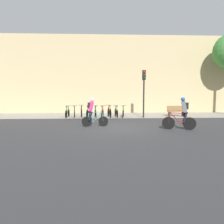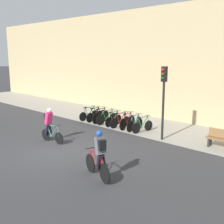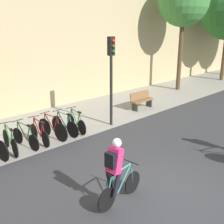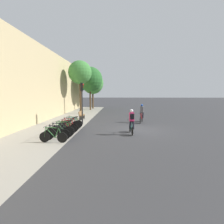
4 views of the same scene
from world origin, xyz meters
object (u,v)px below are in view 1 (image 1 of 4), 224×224
cyclist_pink (92,111)px  bench (176,111)px  parked_bike_2 (81,112)px  parked_bike_8 (123,113)px  parked_bike_4 (95,113)px  traffic_light_pole (144,85)px  parked_bike_1 (74,113)px  parked_bike_5 (102,113)px  cyclist_grey (183,113)px  parked_bike_3 (88,113)px  parked_bike_7 (116,112)px  parked_bike_0 (67,113)px  parked_bike_6 (109,112)px

cyclist_pink → bench: size_ratio=1.21×
parked_bike_2 → parked_bike_8: (3.40, -0.00, -0.03)m
parked_bike_4 → traffic_light_pole: (3.86, -0.42, 2.23)m
parked_bike_1 → bench: bearing=1.9°
parked_bike_4 → parked_bike_5: (0.57, -0.00, -0.00)m
parked_bike_2 → traffic_light_pole: size_ratio=0.46×
cyclist_grey → parked_bike_3: bearing=132.6°
cyclist_grey → parked_bike_3: (-5.52, 6.00, -0.55)m
parked_bike_7 → parked_bike_8: size_ratio=1.03×
cyclist_grey → bench: cyclist_grey is taller
parked_bike_0 → parked_bike_5: parked_bike_0 is taller
cyclist_pink → parked_bike_5: bearing=82.3°
parked_bike_2 → parked_bike_7: bearing=0.0°
parked_bike_8 → parked_bike_4: bearing=-180.0°
parked_bike_2 → traffic_light_pole: traffic_light_pole is taller
parked_bike_8 → traffic_light_pole: (1.60, -0.43, 2.23)m
parked_bike_3 → bench: parked_bike_3 is taller
parked_bike_6 → cyclist_pink: bearing=-104.4°
parked_bike_5 → parked_bike_3: bearing=180.0°
parked_bike_5 → parked_bike_7: (1.13, 0.00, 0.02)m
parked_bike_1 → parked_bike_4: size_ratio=1.02×
parked_bike_3 → parked_bike_5: bearing=-0.0°
parked_bike_2 → parked_bike_5: parked_bike_2 is taller
parked_bike_1 → traffic_light_pole: traffic_light_pole is taller
parked_bike_0 → parked_bike_7: (3.97, 0.00, 0.01)m
parked_bike_0 → parked_bike_3: parked_bike_3 is taller
parked_bike_1 → parked_bike_8: (3.97, 0.00, -0.01)m
cyclist_pink → parked_bike_3: size_ratio=1.04×
parked_bike_8 → parked_bike_3: bearing=-180.0°
cyclist_pink → parked_bike_7: 5.00m
parked_bike_3 → traffic_light_pole: (4.43, -0.43, 2.21)m
bench → parked_bike_3: bearing=-177.8°
cyclist_grey → parked_bike_1: (-6.65, 6.00, -0.55)m
parked_bike_6 → parked_bike_8: size_ratio=1.06×
cyclist_grey → parked_bike_5: cyclist_grey is taller
parked_bike_5 → parked_bike_7: size_ratio=1.00×
cyclist_pink → cyclist_grey: bearing=-15.1°
parked_bike_4 → parked_bike_7: size_ratio=1.00×
traffic_light_pole → bench: bearing=13.8°
parked_bike_5 → parked_bike_7: 1.13m
parked_bike_5 → parked_bike_2: bearing=179.9°
parked_bike_2 → parked_bike_8: size_ratio=1.10×
cyclist_grey → parked_bike_8: bearing=114.1°
parked_bike_0 → parked_bike_8: parked_bike_8 is taller
parked_bike_7 → cyclist_grey: bearing=-61.6°
parked_bike_7 → traffic_light_pole: bearing=-11.1°
parked_bike_6 → parked_bike_7: size_ratio=1.03×
parked_bike_7 → traffic_light_pole: (2.16, -0.43, 2.21)m
bench → parked_bike_7: bearing=-176.8°
parked_bike_8 → bench: 4.48m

